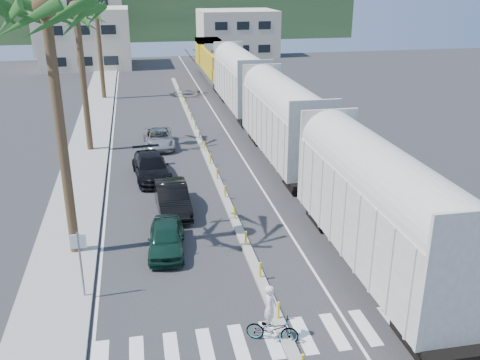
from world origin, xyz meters
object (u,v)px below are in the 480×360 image
Objects in this scene: car_lead at (166,238)px; cyclist at (272,324)px; street_sign at (80,256)px; car_second at (172,198)px.

car_lead is 8.09m from cyclist.
car_second is (4.17, 7.90, -1.17)m from street_sign.
cyclist reaches higher than car_lead.
cyclist is at bearing -79.88° from car_second.
street_sign is at bearing 81.54° from cyclist.
car_lead is 1.80× the size of cyclist.
street_sign is 0.71× the size of car_lead.
street_sign is 8.00m from cyclist.
car_second is 2.08× the size of cyclist.
street_sign reaches higher than car_lead.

